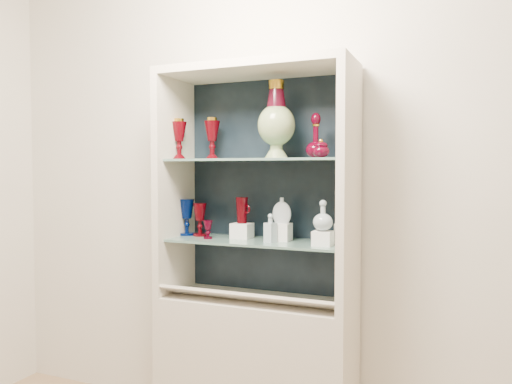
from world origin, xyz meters
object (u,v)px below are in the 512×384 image
at_px(flat_flask, 282,210).
at_px(clear_round_decanter, 323,216).
at_px(enamel_urn, 276,120).
at_px(ruby_pitcher, 242,210).
at_px(ruby_decanter_b, 346,139).
at_px(lidded_bowl, 321,148).
at_px(ruby_goblet_tall, 200,220).
at_px(cobalt_goblet, 187,217).
at_px(cameo_medallion, 344,211).
at_px(pedestal_lamp_right, 212,139).
at_px(clear_square_bottle, 270,228).
at_px(ruby_goblet_small, 208,230).
at_px(ruby_decanter_a, 316,133).
at_px(pedestal_lamp_left, 179,139).

relative_size(flat_flask, clear_round_decanter, 0.96).
height_order(enamel_urn, ruby_pitcher, enamel_urn).
height_order(ruby_decanter_b, flat_flask, ruby_decanter_b).
bearing_deg(lidded_bowl, ruby_goblet_tall, 172.22).
xyz_separation_m(cobalt_goblet, cameo_medallion, (0.88, 0.01, 0.06)).
bearing_deg(pedestal_lamp_right, lidded_bowl, -10.48).
xyz_separation_m(ruby_decanter_b, clear_square_bottle, (-0.35, -0.13, -0.44)).
bearing_deg(ruby_goblet_tall, enamel_urn, -4.98).
bearing_deg(ruby_goblet_tall, flat_flask, -0.59).
bearing_deg(ruby_pitcher, flat_flask, 16.95).
distance_m(enamel_urn, lidded_bowl, 0.29).
distance_m(ruby_decanter_b, lidded_bowl, 0.18).
bearing_deg(lidded_bowl, ruby_goblet_small, 178.75).
height_order(ruby_pitcher, clear_square_bottle, ruby_pitcher).
xyz_separation_m(ruby_decanter_a, flat_flask, (-0.18, 0.01, -0.39)).
height_order(ruby_decanter_a, ruby_goblet_small, ruby_decanter_a).
bearing_deg(clear_round_decanter, cameo_medallion, 51.58).
bearing_deg(flat_flask, cobalt_goblet, 173.60).
distance_m(ruby_decanter_b, cobalt_goblet, 0.97).
distance_m(pedestal_lamp_right, ruby_pitcher, 0.43).
height_order(ruby_goblet_tall, ruby_pitcher, ruby_pitcher).
distance_m(ruby_goblet_tall, clear_square_bottle, 0.45).
distance_m(pedestal_lamp_left, ruby_goblet_tall, 0.45).
relative_size(pedestal_lamp_left, enamel_urn, 0.56).
bearing_deg(pedestal_lamp_right, ruby_decanter_a, -3.24).
bearing_deg(ruby_goblet_tall, pedestal_lamp_left, -140.43).
bearing_deg(cameo_medallion, ruby_goblet_tall, -170.13).
bearing_deg(clear_round_decanter, ruby_goblet_small, 179.98).
bearing_deg(lidded_bowl, ruby_decanter_a, 119.73).
height_order(pedestal_lamp_left, ruby_decanter_b, pedestal_lamp_left).
bearing_deg(ruby_decanter_a, clear_square_bottle, -163.53).
bearing_deg(flat_flask, ruby_pitcher, 172.31).
relative_size(ruby_decanter_b, cobalt_goblet, 0.93).
relative_size(cobalt_goblet, ruby_goblet_tall, 1.11).
bearing_deg(enamel_urn, pedestal_lamp_right, 171.06).
relative_size(ruby_goblet_small, clear_round_decanter, 0.68).
height_order(ruby_decanter_a, cobalt_goblet, ruby_decanter_a).
height_order(ruby_decanter_b, clear_square_bottle, ruby_decanter_b).
distance_m(lidded_bowl, cameo_medallion, 0.34).
bearing_deg(ruby_decanter_a, ruby_goblet_tall, 179.00).
bearing_deg(flat_flask, clear_round_decanter, -23.84).
xyz_separation_m(pedestal_lamp_right, ruby_goblet_tall, (-0.07, -0.02, -0.44)).
relative_size(ruby_goblet_small, clear_square_bottle, 0.68).
distance_m(flat_flask, clear_round_decanter, 0.25).
xyz_separation_m(pedestal_lamp_left, ruby_goblet_tall, (0.09, 0.07, -0.44)).
bearing_deg(clear_square_bottle, cobalt_goblet, 171.49).
bearing_deg(cobalt_goblet, ruby_decanter_b, 3.10).
distance_m(ruby_goblet_tall, cameo_medallion, 0.80).
xyz_separation_m(flat_flask, cameo_medallion, (0.32, 0.02, 0.00)).
bearing_deg(cobalt_goblet, enamel_urn, -4.62).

